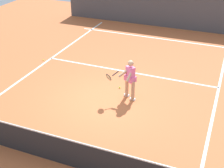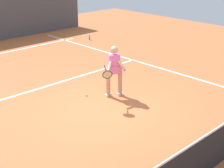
{
  "view_description": "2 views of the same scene",
  "coord_description": "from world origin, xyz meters",
  "views": [
    {
      "loc": [
        -3.99,
        9.1,
        6.13
      ],
      "look_at": [
        -0.54,
        0.55,
        1.08
      ],
      "focal_mm": 50.26,
      "sensor_mm": 36.0,
      "label": 1
    },
    {
      "loc": [
        5.8,
        6.31,
        4.1
      ],
      "look_at": [
        -0.03,
        0.23,
        0.81
      ],
      "focal_mm": 54.86,
      "sensor_mm": 36.0,
      "label": 2
    }
  ],
  "objects": [
    {
      "name": "ground_plane",
      "position": [
        0.0,
        0.0,
        0.0
      ],
      "size": [
        25.01,
        25.01,
        0.0
      ],
      "primitive_type": "plane",
      "color": "#C66638"
    },
    {
      "name": "service_line_marking",
      "position": [
        0.0,
        -2.57,
        0.0
      ],
      "size": [
        7.74,
        0.1,
        0.01
      ],
      "primitive_type": "cube",
      "color": "white",
      "rests_on": "ground"
    },
    {
      "name": "sideline_left_marking",
      "position": [
        -3.87,
        0.0,
        0.0
      ],
      "size": [
        0.1,
        17.24,
        0.01
      ],
      "primitive_type": "cube",
      "color": "white",
      "rests_on": "ground"
    },
    {
      "name": "court_net",
      "position": [
        0.0,
        3.52,
        0.47
      ],
      "size": [
        8.42,
        0.08,
        1.01
      ],
      "color": "#4C4C51",
      "rests_on": "ground"
    },
    {
      "name": "tennis_player",
      "position": [
        -0.8,
        -0.49,
        0.85
      ],
      "size": [
        1.08,
        0.78,
        1.55
      ],
      "color": "tan",
      "rests_on": "ground"
    },
    {
      "name": "tennis_ball_mid",
      "position": [
        -0.21,
        -1.07,
        0.03
      ],
      "size": [
        0.07,
        0.07,
        0.07
      ],
      "primitive_type": "sphere",
      "color": "#D1E533",
      "rests_on": "ground"
    },
    {
      "name": "water_bottle",
      "position": [
        -4.79,
        -6.33,
        0.12
      ],
      "size": [
        0.07,
        0.07,
        0.24
      ],
      "primitive_type": "cylinder",
      "color": "#4C9EE5",
      "rests_on": "ground"
    }
  ]
}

